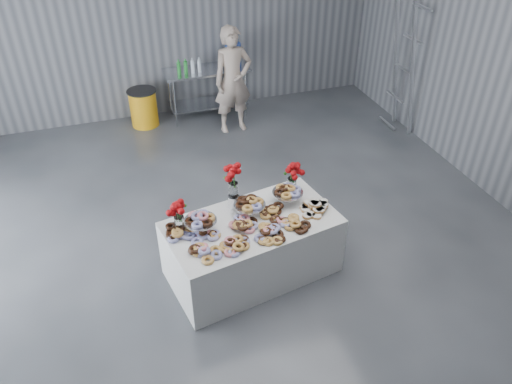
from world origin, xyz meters
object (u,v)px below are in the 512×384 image
Objects in this scene: water_jug at (233,52)px; person at (233,81)px; trash_barrel at (144,108)px; stepladder at (404,69)px; prep_table at (207,84)px; display_table at (252,247)px.

person reaches higher than water_jug.
trash_barrel is (-1.67, 0.00, -0.82)m from water_jug.
trash_barrel is 4.50m from stepladder.
stepladder is at bearing -32.23° from water_jug.
stepladder is (2.48, -1.56, -0.04)m from water_jug.
prep_table reaches higher than trash_barrel.
person is 2.75× the size of trash_barrel.
stepladder is at bearing -27.68° from prep_table.
prep_table is at bearing 109.91° from person.
prep_table is 0.78m from person.
display_table is at bearing -107.62° from person.
display_table is 3.43× the size of water_jug.
water_jug is 0.84× the size of trash_barrel.
display_table is 2.88× the size of trash_barrel.
person is at bearing -24.08° from trash_barrel.
display_table is 4.35m from water_jug.
person is at bearing 76.82° from display_table.
stepladder reaches higher than prep_table.
prep_table is at bearing 82.84° from display_table.
water_jug reaches higher than prep_table.
water_jug is at bearing 147.77° from stepladder.
trash_barrel is at bearing 151.47° from person.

